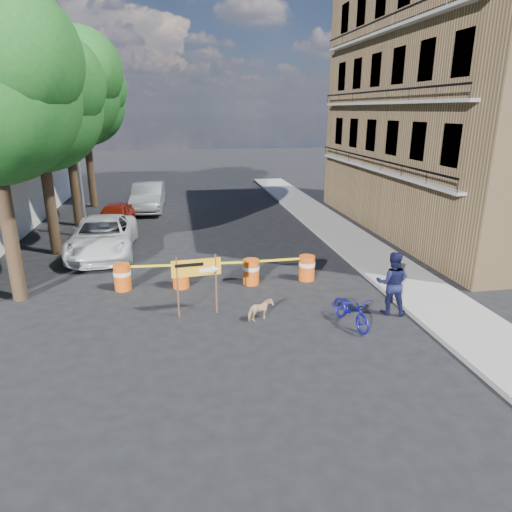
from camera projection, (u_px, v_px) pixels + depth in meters
name	position (u px, v px, depth m)	size (l,w,h in m)	color
ground	(237.00, 309.00, 14.04)	(120.00, 120.00, 0.00)	black
sidewalk_east	(355.00, 243.00, 20.67)	(2.40, 40.00, 0.15)	gray
apartment_building	(462.00, 106.00, 21.69)	(8.00, 16.00, 12.00)	#93734B
tree_mid_a	(38.00, 106.00, 17.65)	(5.25, 5.00, 8.68)	#332316
tree_mid_b	(65.00, 91.00, 22.12)	(5.67, 5.40, 9.62)	#332316
tree_far	(84.00, 103.00, 26.96)	(5.04, 4.80, 8.84)	#332316
streetlamp	(78.00, 144.00, 20.62)	(1.25, 0.18, 8.00)	gray
barrel_far_left	(122.00, 277.00, 15.42)	(0.58, 0.58, 0.90)	red
barrel_mid_left	(181.00, 275.00, 15.62)	(0.58, 0.58, 0.90)	red
barrel_mid_right	(251.00, 271.00, 15.94)	(0.58, 0.58, 0.90)	red
barrel_far_right	(307.00, 267.00, 16.32)	(0.58, 0.58, 0.90)	red
detour_sign	(203.00, 272.00, 13.29)	(1.44, 0.29, 1.86)	#592D19
pedestrian	(392.00, 283.00, 13.48)	(0.94, 0.73, 1.94)	black
bicycle	(352.00, 296.00, 12.75)	(0.61, 0.92, 1.75)	#13139B
dog	(260.00, 310.00, 13.21)	(0.34, 0.75, 0.63)	tan
suv_white	(103.00, 236.00, 19.19)	(2.54, 5.52, 1.53)	silver
sedan_red	(115.00, 217.00, 23.20)	(1.57, 3.90, 1.33)	maroon
sedan_silver	(148.00, 197.00, 27.55)	(1.75, 5.01, 1.65)	#ABAFB3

